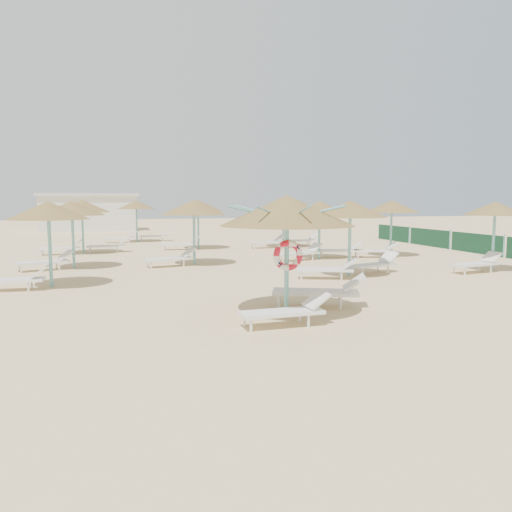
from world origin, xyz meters
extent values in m
plane|color=tan|center=(0.00, 0.00, 0.00)|extent=(120.00, 120.00, 0.00)
cylinder|color=#69B4B6|center=(0.40, -0.38, 1.18)|extent=(0.11, 0.11, 2.35)
cone|color=olive|center=(0.40, -0.38, 2.46)|extent=(3.14, 3.14, 0.71)
cylinder|color=#69B4B6|center=(0.40, -0.38, 2.20)|extent=(0.20, 0.20, 0.12)
cylinder|color=#69B4B6|center=(1.12, -0.38, 2.41)|extent=(1.42, 0.04, 0.36)
cylinder|color=#69B4B6|center=(0.91, 0.13, 2.41)|extent=(1.03, 1.03, 0.36)
cylinder|color=#69B4B6|center=(0.40, 0.34, 2.41)|extent=(0.04, 1.42, 0.36)
cylinder|color=#69B4B6|center=(-0.11, 0.13, 2.41)|extent=(1.03, 1.03, 0.36)
cylinder|color=#69B4B6|center=(-0.32, -0.38, 2.41)|extent=(1.42, 0.04, 0.36)
cylinder|color=#69B4B6|center=(-0.11, -0.89, 2.41)|extent=(1.03, 1.03, 0.36)
cylinder|color=#69B4B6|center=(0.40, -1.10, 2.41)|extent=(0.04, 1.42, 0.36)
cylinder|color=#69B4B6|center=(0.91, -0.89, 2.41)|extent=(1.03, 1.03, 0.36)
torus|color=red|center=(0.40, -0.48, 1.42)|extent=(0.72, 0.15, 0.72)
cylinder|color=white|center=(-0.80, -1.69, 0.13)|extent=(0.06, 0.06, 0.27)
cylinder|color=white|center=(-0.82, -1.22, 0.13)|extent=(0.06, 0.06, 0.27)
cylinder|color=white|center=(0.49, -1.62, 0.13)|extent=(0.06, 0.06, 0.27)
cylinder|color=white|center=(0.46, -1.15, 0.13)|extent=(0.06, 0.06, 0.27)
cube|color=white|center=(-0.05, -1.41, 0.30)|extent=(1.84, 0.68, 0.08)
cube|color=white|center=(0.76, -1.37, 0.53)|extent=(0.49, 0.59, 0.35)
cylinder|color=white|center=(0.46, 0.38, 0.16)|extent=(0.07, 0.07, 0.32)
cylinder|color=white|center=(0.67, 0.91, 0.16)|extent=(0.07, 0.07, 0.32)
cylinder|color=white|center=(1.89, -0.18, 0.16)|extent=(0.07, 0.07, 0.32)
cylinder|color=white|center=(2.10, 0.35, 0.16)|extent=(0.07, 0.07, 0.32)
cube|color=white|center=(1.41, 0.31, 0.36)|extent=(2.27, 1.45, 0.09)
cube|color=white|center=(2.31, -0.04, 0.64)|extent=(0.76, 0.84, 0.41)
cylinder|color=#69B4B6|center=(-5.47, 5.10, 1.15)|extent=(0.11, 0.11, 2.30)
cone|color=olive|center=(-5.47, 5.10, 2.38)|extent=(2.45, 2.45, 0.55)
cylinder|color=#69B4B6|center=(-5.47, 5.10, 2.15)|extent=(0.20, 0.20, 0.12)
cylinder|color=white|center=(-6.03, 4.43, 0.14)|extent=(0.06, 0.06, 0.28)
cylinder|color=white|center=(-6.02, 4.93, 0.14)|extent=(0.06, 0.06, 0.28)
cube|color=white|center=(-6.57, 4.70, 0.32)|extent=(1.92, 0.67, 0.08)
cube|color=white|center=(-5.72, 4.68, 0.56)|extent=(0.50, 0.61, 0.36)
cylinder|color=#69B4B6|center=(-5.18, 9.44, 1.15)|extent=(0.11, 0.11, 2.30)
cone|color=olive|center=(-5.18, 9.44, 2.39)|extent=(2.53, 2.53, 0.57)
cylinder|color=#69B4B6|center=(-5.18, 9.44, 2.15)|extent=(0.20, 0.20, 0.12)
cylinder|color=white|center=(-6.96, 8.55, 0.14)|extent=(0.06, 0.06, 0.28)
cylinder|color=white|center=(-7.12, 9.02, 0.14)|extent=(0.06, 0.06, 0.28)
cylinder|color=white|center=(-5.68, 8.98, 0.14)|extent=(0.06, 0.06, 0.28)
cylinder|color=white|center=(-5.84, 9.46, 0.14)|extent=(0.06, 0.06, 0.28)
cube|color=white|center=(-6.28, 9.04, 0.32)|extent=(2.00, 1.20, 0.08)
cube|color=white|center=(-5.47, 9.32, 0.56)|extent=(0.65, 0.72, 0.36)
cylinder|color=#69B4B6|center=(-5.22, 15.10, 1.15)|extent=(0.11, 0.11, 2.30)
cone|color=olive|center=(-5.22, 15.10, 2.39)|extent=(2.75, 2.75, 0.62)
cylinder|color=#69B4B6|center=(-5.22, 15.10, 2.15)|extent=(0.20, 0.20, 0.12)
cylinder|color=white|center=(-7.12, 14.44, 0.14)|extent=(0.06, 0.06, 0.28)
cylinder|color=white|center=(-7.12, 14.94, 0.14)|extent=(0.06, 0.06, 0.28)
cylinder|color=white|center=(-5.77, 14.46, 0.14)|extent=(0.06, 0.06, 0.28)
cylinder|color=white|center=(-5.77, 14.96, 0.14)|extent=(0.06, 0.06, 0.28)
cube|color=white|center=(-6.32, 14.70, 0.32)|extent=(1.91, 0.65, 0.08)
cube|color=white|center=(-5.47, 14.71, 0.56)|extent=(0.49, 0.61, 0.36)
cylinder|color=white|center=(-4.92, 15.16, 0.14)|extent=(0.06, 0.06, 0.28)
cylinder|color=white|center=(-4.92, 15.66, 0.14)|extent=(0.06, 0.06, 0.28)
cylinder|color=white|center=(-3.57, 15.14, 0.14)|extent=(0.06, 0.06, 0.28)
cylinder|color=white|center=(-3.57, 15.64, 0.14)|extent=(0.06, 0.06, 0.28)
cube|color=white|center=(-4.12, 15.40, 0.32)|extent=(1.91, 0.65, 0.08)
cube|color=white|center=(-3.27, 15.39, 0.56)|extent=(0.49, 0.61, 0.36)
cylinder|color=#69B4B6|center=(-0.41, 9.31, 1.15)|extent=(0.11, 0.11, 2.30)
cone|color=olive|center=(-0.41, 9.31, 2.39)|extent=(2.70, 2.70, 0.61)
cylinder|color=#69B4B6|center=(-0.41, 9.31, 2.15)|extent=(0.20, 0.20, 0.12)
cylinder|color=white|center=(-2.24, 8.49, 0.14)|extent=(0.06, 0.06, 0.28)
cylinder|color=white|center=(-2.34, 8.98, 0.14)|extent=(0.06, 0.06, 0.28)
cylinder|color=white|center=(-0.92, 8.78, 0.14)|extent=(0.06, 0.06, 0.28)
cylinder|color=white|center=(-1.02, 9.26, 0.14)|extent=(0.06, 0.06, 0.28)
cube|color=white|center=(-1.51, 8.91, 0.32)|extent=(1.99, 1.00, 0.08)
cube|color=white|center=(-0.68, 9.08, 0.56)|extent=(0.60, 0.69, 0.36)
cylinder|color=#69B4B6|center=(0.77, 16.07, 1.15)|extent=(0.11, 0.11, 2.30)
cone|color=olive|center=(0.77, 16.07, 2.39)|extent=(2.69, 2.69, 0.60)
cylinder|color=#69B4B6|center=(0.77, 16.07, 2.15)|extent=(0.20, 0.20, 0.12)
cylinder|color=white|center=(-1.15, 15.54, 0.14)|extent=(0.06, 0.06, 0.28)
cylinder|color=white|center=(-1.08, 16.03, 0.14)|extent=(0.06, 0.06, 0.28)
cylinder|color=white|center=(0.18, 15.34, 0.14)|extent=(0.06, 0.06, 0.28)
cylinder|color=white|center=(0.25, 15.84, 0.14)|extent=(0.06, 0.06, 0.28)
cube|color=white|center=(-0.33, 15.67, 0.32)|extent=(1.97, 0.88, 0.08)
cube|color=white|center=(0.51, 15.55, 0.56)|extent=(0.57, 0.66, 0.36)
cylinder|color=#69B4B6|center=(4.48, 4.76, 1.15)|extent=(0.11, 0.11, 2.30)
cone|color=olive|center=(4.48, 4.76, 2.39)|extent=(2.60, 2.60, 0.58)
cylinder|color=#69B4B6|center=(4.48, 4.76, 2.15)|extent=(0.20, 0.20, 0.12)
cylinder|color=white|center=(2.54, 4.39, 0.14)|extent=(0.06, 0.06, 0.28)
cylinder|color=white|center=(2.70, 4.86, 0.14)|extent=(0.06, 0.06, 0.28)
cylinder|color=white|center=(3.81, 3.94, 0.14)|extent=(0.06, 0.06, 0.28)
cylinder|color=white|center=(3.98, 4.41, 0.14)|extent=(0.06, 0.06, 0.28)
cube|color=white|center=(3.38, 4.36, 0.32)|extent=(2.00, 1.21, 0.08)
cube|color=white|center=(4.18, 4.08, 0.56)|extent=(0.66, 0.73, 0.36)
cylinder|color=white|center=(4.90, 4.56, 0.14)|extent=(0.06, 0.06, 0.28)
cylinder|color=white|center=(4.74, 5.03, 0.14)|extent=(0.06, 0.06, 0.28)
cylinder|color=white|center=(6.18, 5.00, 0.14)|extent=(0.06, 0.06, 0.28)
cylinder|color=white|center=(6.01, 5.48, 0.14)|extent=(0.06, 0.06, 0.28)
cube|color=white|center=(5.58, 5.06, 0.32)|extent=(2.00, 1.21, 0.08)
cube|color=white|center=(6.38, 5.34, 0.56)|extent=(0.66, 0.73, 0.36)
cylinder|color=#69B4B6|center=(5.43, 9.89, 1.15)|extent=(0.11, 0.11, 2.30)
cone|color=olive|center=(5.43, 9.89, 2.38)|extent=(2.37, 2.37, 0.53)
cylinder|color=#69B4B6|center=(5.43, 9.89, 2.15)|extent=(0.20, 0.20, 0.12)
cylinder|color=white|center=(3.63, 9.02, 0.14)|extent=(0.06, 0.06, 0.28)
cylinder|color=white|center=(3.49, 9.50, 0.14)|extent=(0.06, 0.06, 0.28)
cylinder|color=white|center=(4.92, 9.41, 0.14)|extent=(0.06, 0.06, 0.28)
cylinder|color=white|center=(4.78, 9.89, 0.14)|extent=(0.06, 0.06, 0.28)
cube|color=white|center=(4.33, 9.49, 0.32)|extent=(2.00, 1.14, 0.08)
cube|color=white|center=(5.14, 9.74, 0.56)|extent=(0.64, 0.71, 0.36)
cylinder|color=white|center=(5.69, 10.19, 0.14)|extent=(0.06, 0.06, 0.28)
cylinder|color=white|center=(5.83, 10.66, 0.14)|extent=(0.06, 0.06, 0.28)
cylinder|color=white|center=(6.98, 9.80, 0.14)|extent=(0.06, 0.06, 0.28)
cylinder|color=white|center=(7.12, 10.28, 0.14)|extent=(0.06, 0.06, 0.28)
cube|color=white|center=(6.53, 10.19, 0.32)|extent=(2.00, 1.14, 0.08)
cube|color=white|center=(7.34, 9.95, 0.56)|extent=(0.64, 0.71, 0.36)
cylinder|color=#69B4B6|center=(5.63, 15.81, 1.15)|extent=(0.11, 0.11, 2.30)
cone|color=olive|center=(5.63, 15.81, 2.39)|extent=(2.78, 2.78, 0.62)
cylinder|color=#69B4B6|center=(5.63, 15.81, 2.15)|extent=(0.20, 0.20, 0.12)
cylinder|color=white|center=(3.77, 15.05, 0.14)|extent=(0.06, 0.06, 0.28)
cylinder|color=white|center=(3.70, 15.55, 0.14)|extent=(0.06, 0.06, 0.28)
cylinder|color=white|center=(5.11, 15.23, 0.14)|extent=(0.06, 0.06, 0.28)
cylinder|color=white|center=(5.04, 15.73, 0.14)|extent=(0.06, 0.06, 0.28)
cube|color=white|center=(4.53, 15.41, 0.32)|extent=(1.97, 0.86, 0.08)
cube|color=white|center=(5.37, 15.52, 0.56)|extent=(0.56, 0.66, 0.36)
cylinder|color=white|center=(5.90, 15.96, 0.14)|extent=(0.06, 0.06, 0.28)
cylinder|color=white|center=(5.97, 16.46, 0.14)|extent=(0.06, 0.06, 0.28)
cylinder|color=white|center=(7.24, 15.79, 0.14)|extent=(0.06, 0.06, 0.28)
cylinder|color=white|center=(7.31, 16.28, 0.14)|extent=(0.06, 0.06, 0.28)
cube|color=white|center=(6.73, 16.11, 0.32)|extent=(1.97, 0.86, 0.08)
cube|color=white|center=(7.57, 15.99, 0.56)|extent=(0.56, 0.66, 0.36)
cylinder|color=#69B4B6|center=(10.43, 4.63, 1.15)|extent=(0.11, 0.11, 2.30)
cone|color=olive|center=(10.43, 4.63, 2.38)|extent=(2.30, 2.30, 0.52)
cylinder|color=#69B4B6|center=(10.43, 4.63, 2.15)|extent=(0.20, 0.20, 0.12)
cylinder|color=white|center=(8.59, 3.84, 0.14)|extent=(0.06, 0.06, 0.28)
cylinder|color=white|center=(8.50, 4.33, 0.14)|extent=(0.06, 0.06, 0.28)
cylinder|color=white|center=(9.92, 4.09, 0.14)|extent=(0.06, 0.06, 0.28)
cylinder|color=white|center=(9.82, 4.58, 0.14)|extent=(0.06, 0.06, 0.28)
cube|color=white|center=(9.33, 4.23, 0.32)|extent=(1.98, 0.97, 0.08)
cube|color=white|center=(10.16, 4.39, 0.56)|extent=(0.59, 0.68, 0.36)
cylinder|color=#69B4B6|center=(9.20, 10.07, 1.15)|extent=(0.11, 0.11, 2.30)
cone|color=olive|center=(9.20, 10.07, 2.39)|extent=(2.57, 2.57, 0.58)
cylinder|color=#69B4B6|center=(9.20, 10.07, 2.15)|extent=(0.20, 0.20, 0.12)
cylinder|color=white|center=(7.27, 9.63, 0.14)|extent=(0.06, 0.06, 0.28)
cylinder|color=white|center=(7.39, 10.12, 0.14)|extent=(0.06, 0.06, 0.28)
cylinder|color=white|center=(8.57, 9.29, 0.14)|extent=(0.06, 0.06, 0.28)
cylinder|color=white|center=(8.70, 9.78, 0.14)|extent=(0.06, 0.06, 0.28)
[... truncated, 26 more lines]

